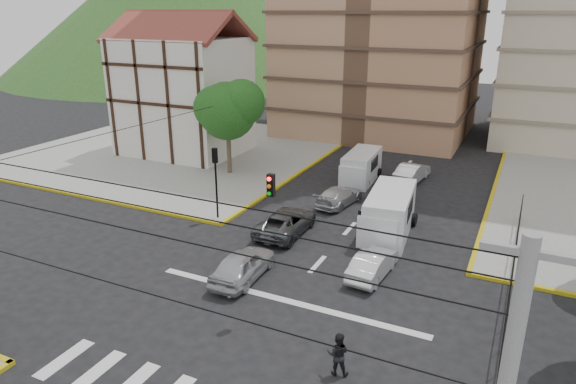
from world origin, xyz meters
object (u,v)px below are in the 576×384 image
Objects in this scene: van_left_lane at (360,168)px; pedestrian_crosswalk at (338,354)px; traffic_light_nw at (216,171)px; van_right_lane at (388,215)px; car_white_front_right at (373,264)px; car_silver_front_left at (243,265)px.

pedestrian_crosswalk is (6.01, -20.99, -0.26)m from van_left_lane.
van_left_lane is (5.61, 10.82, -2.02)m from traffic_light_nw.
van_right_lane is 9.72m from van_left_lane.
van_right_lane is at bearing -78.78° from car_white_front_right.
car_silver_front_left is at bearing -47.94° from traffic_light_nw.
traffic_light_nw is 0.74× the size of van_right_lane.
van_left_lane reaches higher than car_white_front_right.
van_right_lane is 1.37× the size of car_silver_front_left.
van_left_lane reaches higher than pedestrian_crosswalk.
van_right_lane is 1.52× the size of car_white_front_right.
van_right_lane is at bearing 12.20° from traffic_light_nw.
traffic_light_nw is 1.13× the size of car_white_front_right.
pedestrian_crosswalk is (0.95, -7.43, 0.18)m from car_white_front_right.
car_silver_front_left is 2.63× the size of pedestrian_crosswalk.
traffic_light_nw is 15.61m from pedestrian_crosswalk.
van_right_lane is at bearing -123.81° from car_silver_front_left.
car_white_front_right is (10.66, -2.75, -2.47)m from traffic_light_nw.
car_silver_front_left is at bearing -128.34° from van_right_lane.
traffic_light_nw is at bearing -10.27° from car_white_front_right.
van_right_lane is 12.45m from pedestrian_crosswalk.
van_right_lane is at bearing -65.94° from van_left_lane.
car_white_front_right is (5.05, -13.57, -0.45)m from van_left_lane.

